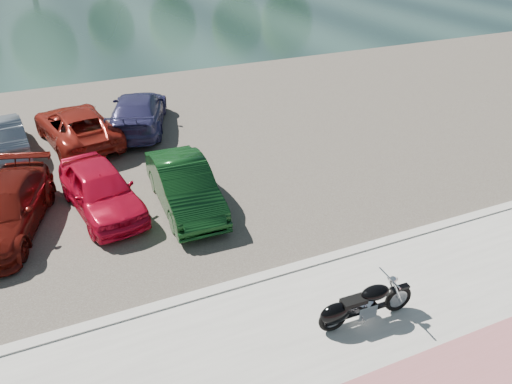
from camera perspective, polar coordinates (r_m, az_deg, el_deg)
ground at (r=11.37m, az=6.85°, el=-15.40°), size 200.00×200.00×0.00m
promenade at (r=10.77m, az=9.65°, el=-18.58°), size 60.00×6.00×0.10m
kerb at (r=12.61m, az=2.30°, el=-9.33°), size 60.00×0.30×0.14m
parking_lot at (r=19.94m, az=-9.10°, el=5.81°), size 60.00×18.00×0.04m
river at (r=47.61m, az=-19.23°, el=18.67°), size 120.00×40.00×0.00m
motorcycle at (r=11.22m, az=11.57°, el=-12.68°), size 2.33×0.75×1.05m
car_3 at (r=15.49m, az=-26.90°, el=-1.82°), size 3.28×5.11×1.38m
car_4 at (r=15.44m, az=-17.33°, el=0.29°), size 2.37×4.43×1.43m
car_5 at (r=15.08m, az=-8.17°, el=0.70°), size 1.64×4.39×1.43m
car_9 at (r=20.53m, az=-27.04°, el=5.71°), size 1.90×4.36×1.39m
car_10 at (r=20.38m, az=-19.83°, el=7.10°), size 3.16×5.35×1.39m
car_11 at (r=21.08m, az=-13.35°, el=8.95°), size 3.54×5.49×1.48m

